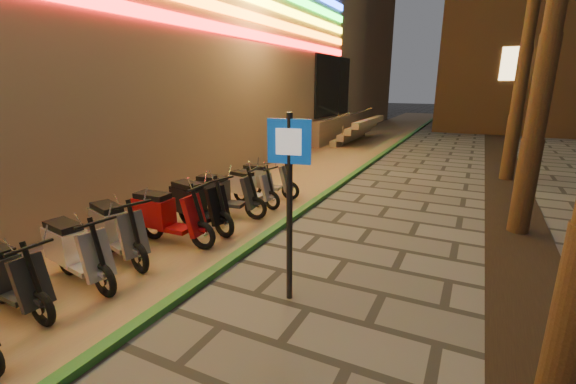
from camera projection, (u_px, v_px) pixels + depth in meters
The scene contains 12 objects.
parking_strip at pixel (303, 173), 13.17m from camera, with size 3.40×60.00×0.01m, color #8C7251.
green_curb at pixel (351, 176), 12.43m from camera, with size 0.18×60.00×0.10m, color #266728.
planting_strip at pixel (526, 272), 6.22m from camera, with size 1.20×40.00×0.02m, color black.
pedestrian_sign at pixel (289, 184), 5.04m from camera, with size 0.57×0.13×2.61m.
scooter_5 at pixel (7, 277), 5.09m from camera, with size 1.59×0.56×1.12m.
scooter_6 at pixel (74, 250), 5.84m from camera, with size 1.68×0.71×1.18m.
scooter_7 at pixel (115, 230), 6.62m from camera, with size 1.70×0.89×1.21m.
scooter_8 at pixel (165, 216), 7.28m from camera, with size 1.76×0.62×1.24m.
scooter_9 at pixel (196, 204), 8.01m from camera, with size 1.76×0.82×1.24m.
scooter_10 at pixel (223, 194), 8.77m from camera, with size 1.72×0.68×1.21m.
scooter_11 at pixel (249, 187), 9.61m from camera, with size 1.52×0.65×1.06m.
scooter_12 at pixel (264, 179), 10.25m from camera, with size 1.59×0.58×1.12m.
Camera 1 is at (2.63, -1.75, 2.96)m, focal length 24.00 mm.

